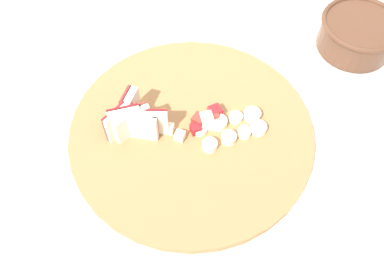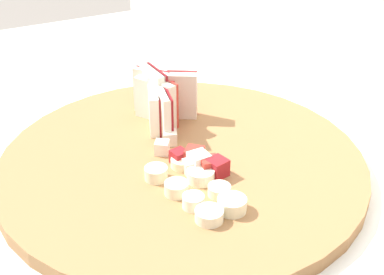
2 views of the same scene
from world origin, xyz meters
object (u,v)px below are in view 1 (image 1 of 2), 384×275
Objects in this scene: cutting_board at (191,132)px; apple_wedge_fan at (133,120)px; apple_dice_pile at (202,121)px; ceramic_bowl at (358,34)px; banana_slice_rows at (232,128)px.

apple_wedge_fan is (-0.10, 0.02, 0.04)m from cutting_board.
apple_dice_pile is (0.02, 0.01, 0.02)m from cutting_board.
apple_wedge_fan reaches higher than ceramic_bowl.
banana_slice_rows is at bearing -11.10° from apple_wedge_fan.
banana_slice_rows is 0.33m from ceramic_bowl.
cutting_board is 0.07m from banana_slice_rows.
banana_slice_rows is at bearing -12.37° from cutting_board.
banana_slice_rows reaches higher than cutting_board.
apple_wedge_fan is 0.17m from banana_slice_rows.
apple_dice_pile is 0.86× the size of banana_slice_rows.
ceramic_bowl is at bearing 15.25° from apple_wedge_fan.
apple_dice_pile is at bearing -158.47° from ceramic_bowl.
cutting_board is at bearing -10.20° from apple_wedge_fan.
apple_wedge_fan is at bearing -164.75° from ceramic_bowl.
apple_wedge_fan is 0.12m from apple_dice_pile.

